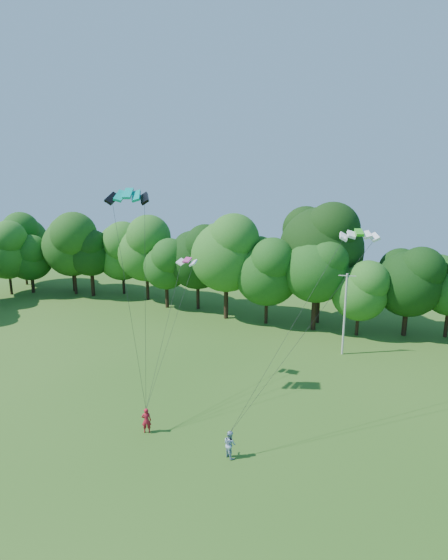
% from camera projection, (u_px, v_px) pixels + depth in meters
% --- Properties ---
extents(ground, '(160.00, 160.00, 0.00)m').
position_uv_depth(ground, '(118.00, 528.00, 21.91)').
color(ground, '#2A5B18').
rests_on(ground, ground).
extents(utility_pole, '(1.63, 0.36, 8.23)m').
position_uv_depth(utility_pole, '(345.00, 314.00, 42.62)').
color(utility_pole, '#B4B4AB').
rests_on(utility_pole, ground).
extents(kite_flyer_left, '(0.79, 0.70, 1.81)m').
position_uv_depth(kite_flyer_left, '(146.00, 420.00, 29.99)').
color(kite_flyer_left, '#B41728').
rests_on(kite_flyer_left, ground).
extents(kite_flyer_right, '(1.09, 1.02, 1.79)m').
position_uv_depth(kite_flyer_right, '(230.00, 444.00, 27.35)').
color(kite_flyer_right, '#90A9C8').
rests_on(kite_flyer_right, ground).
extents(kite_teal, '(3.21, 2.26, 0.79)m').
position_uv_depth(kite_teal, '(128.00, 193.00, 31.40)').
color(kite_teal, '#05A294').
rests_on(kite_teal, ground).
extents(kite_green, '(2.85, 1.86, 0.43)m').
position_uv_depth(kite_green, '(359.00, 232.00, 30.32)').
color(kite_green, green).
rests_on(kite_green, ground).
extents(kite_pink, '(1.71, 0.86, 0.37)m').
position_uv_depth(kite_pink, '(187.00, 260.00, 36.00)').
color(kite_pink, '#CC388B').
rests_on(kite_pink, ground).
extents(tree_back_west, '(9.43, 9.43, 13.71)m').
position_uv_depth(tree_back_west, '(72.00, 238.00, 64.09)').
color(tree_back_west, '#382A16').
rests_on(tree_back_west, ground).
extents(tree_back_center, '(10.76, 10.76, 15.65)m').
position_uv_depth(tree_back_center, '(321.00, 243.00, 50.83)').
color(tree_back_center, black).
rests_on(tree_back_center, ground).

